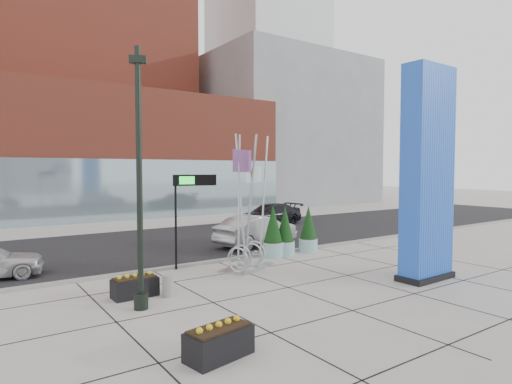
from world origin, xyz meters
TOP-DOWN VIEW (x-y plane):
  - ground at (0.00, 0.00)m, footprint 160.00×160.00m
  - street_asphalt at (0.00, 10.00)m, footprint 80.00×12.00m
  - curb_edge at (0.00, 4.00)m, footprint 80.00×0.30m
  - tower_podium at (1.00, 27.00)m, footprint 34.00×10.00m
  - tower_glass_front at (1.00, 22.20)m, footprint 34.00×0.60m
  - building_grey_parking at (26.00, 32.00)m, footprint 20.00×18.00m
  - building_pale_office at (36.00, 48.00)m, footprint 16.00×16.00m
  - blue_pylon at (6.00, -3.06)m, footprint 2.42×1.13m
  - lamp_post at (-4.06, -0.30)m, footprint 0.53×0.42m
  - public_art_sculpture at (1.43, 2.24)m, footprint 2.77×2.14m
  - concrete_bollard at (-2.91, 0.41)m, footprint 0.37×0.37m
  - overhead_street_sign at (-0.42, 3.80)m, footprint 1.86×0.46m
  - round_planter_east at (6.04, 3.60)m, footprint 0.93×0.93m
  - round_planter_mid at (4.53, 3.60)m, footprint 0.96×0.96m
  - round_planter_west at (3.80, 3.60)m, footprint 0.99×0.99m
  - box_planter_north at (-3.80, 1.00)m, footprint 1.45×0.76m
  - box_planter_south at (-3.80, -4.50)m, footprint 1.60×1.01m
  - car_silver_mid at (4.85, 6.49)m, footprint 5.29×2.80m
  - car_dark_east at (10.57, 13.03)m, footprint 5.60×2.68m

SIDE VIEW (x-z plane):
  - ground at x=0.00m, z-range 0.00..0.00m
  - street_asphalt at x=0.00m, z-range 0.00..0.02m
  - curb_edge at x=0.00m, z-range 0.00..0.12m
  - concrete_bollard at x=-2.91m, z-range 0.00..0.71m
  - box_planter_north at x=-3.80m, z-range -0.03..0.75m
  - box_planter_south at x=-3.80m, z-range -0.03..0.79m
  - car_dark_east at x=10.57m, z-range 0.00..1.57m
  - car_silver_mid at x=4.85m, z-range 0.00..1.66m
  - round_planter_east at x=6.04m, z-range -0.06..2.27m
  - round_planter_mid at x=4.53m, z-range -0.06..2.32m
  - round_planter_west at x=3.80m, z-range -0.07..2.41m
  - public_art_sculpture at x=1.43m, z-range -1.34..4.29m
  - tower_glass_front at x=1.00m, z-range 0.00..5.00m
  - lamp_post at x=-4.06m, z-range -0.70..7.01m
  - overhead_street_sign at x=-0.42m, z-range 1.41..5.35m
  - blue_pylon at x=6.00m, z-range -0.13..7.85m
  - tower_podium at x=1.00m, z-range 0.00..11.00m
  - building_grey_parking at x=26.00m, z-range 0.00..18.00m
  - building_pale_office at x=36.00m, z-range 0.00..55.00m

